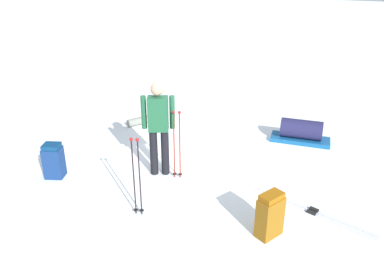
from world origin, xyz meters
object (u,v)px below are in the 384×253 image
backpack_bright (54,161)px  sleeping_mat_rolled (139,121)px  ski_pair_near (312,212)px  backpack_large_dark (270,215)px  skier_standing (158,125)px  ski_poles_planted_near (177,141)px  gear_sled (301,132)px  ski_poles_planted_far (136,173)px

backpack_bright → sleeping_mat_rolled: 2.67m
ski_pair_near → backpack_bright: (4.31, 0.86, 0.30)m
backpack_large_dark → skier_standing: bearing=-20.5°
ski_pair_near → skier_standing: bearing=-0.9°
backpack_large_dark → ski_poles_planted_near: bearing=-24.3°
ski_poles_planted_near → skier_standing: bearing=2.5°
ski_poles_planted_near → gear_sled: (-1.68, -2.44, -0.48)m
backpack_large_dark → backpack_bright: 3.84m
gear_sled → ski_poles_planted_near: bearing=55.6°
sleeping_mat_rolled → gear_sled: bearing=-169.0°
ski_poles_planted_far → backpack_large_dark: bearing=-169.2°
ski_poles_planted_near → gear_sled: 3.00m
ski_poles_planted_far → sleeping_mat_rolled: (1.91, -2.95, -0.61)m
ski_pair_near → ski_poles_planted_far: bearing=25.9°
skier_standing → backpack_bright: bearing=28.9°
ski_pair_near → backpack_large_dark: (0.47, 0.79, 0.31)m
ski_poles_planted_far → gear_sled: (-1.70, -3.65, -0.48)m
backpack_large_dark → gear_sled: backpack_large_dark is taller
backpack_large_dark → sleeping_mat_rolled: bearing=-34.2°
ski_pair_near → sleeping_mat_rolled: (4.28, -1.80, 0.08)m
ski_poles_planted_near → ski_pair_near: bearing=178.6°
ski_pair_near → ski_poles_planted_far: size_ratio=1.51×
ski_pair_near → backpack_bright: backpack_bright is taller
backpack_large_dark → backpack_bright: bearing=1.0°
ski_poles_planted_near → gear_sled: size_ratio=1.00×
backpack_large_dark → sleeping_mat_rolled: (3.81, -2.59, -0.24)m
skier_standing → gear_sled: skier_standing is taller
skier_standing → ski_poles_planted_near: 0.43m
ski_poles_planted_near → backpack_large_dark: bearing=155.7°
gear_sled → skier_standing: bearing=50.6°
sleeping_mat_rolled → skier_standing: bearing=132.2°
skier_standing → ski_poles_planted_near: skier_standing is taller
backpack_large_dark → ski_poles_planted_far: size_ratio=0.53×
backpack_large_dark → ski_poles_planted_far: bearing=10.8°
ski_pair_near → backpack_large_dark: size_ratio=2.85×
backpack_large_dark → ski_poles_planted_near: size_ratio=0.53×
ski_pair_near → backpack_large_dark: backpack_large_dark is taller
backpack_large_dark → gear_sled: 3.30m
backpack_bright → ski_poles_planted_near: ski_poles_planted_near is taller
ski_poles_planted_near → backpack_bright: bearing=24.9°
skier_standing → backpack_large_dark: size_ratio=2.55×
backpack_bright → ski_poles_planted_far: bearing=171.4°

